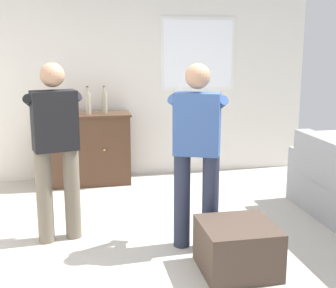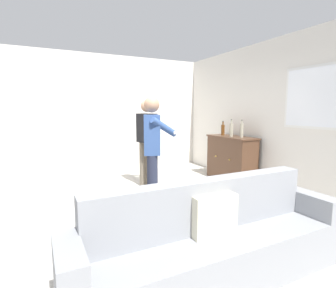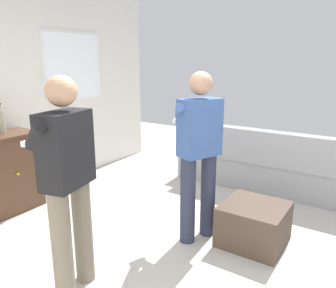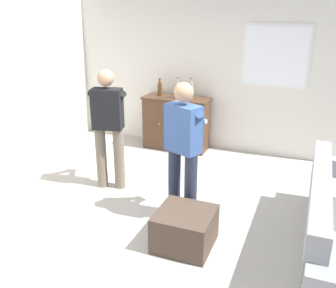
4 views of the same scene
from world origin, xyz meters
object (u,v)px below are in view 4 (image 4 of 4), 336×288
(couch, at_px, (331,228))
(bottle_spirits_clear, at_px, (160,89))
(person_standing_right, at_px, (184,146))
(ottoman, at_px, (185,229))
(bottle_wine_green, at_px, (178,90))
(person_standing_left, at_px, (108,124))
(sideboard_cabinet, at_px, (176,123))
(bottle_liquor_amber, at_px, (191,90))

(couch, xyz_separation_m, bottle_spirits_clear, (-2.91, 2.36, 0.73))
(person_standing_right, bearing_deg, ottoman, -67.74)
(bottle_wine_green, height_order, person_standing_left, person_standing_left)
(sideboard_cabinet, height_order, bottle_spirits_clear, bottle_spirits_clear)
(bottle_wine_green, xyz_separation_m, person_standing_left, (-0.35, -1.74, -0.15))
(sideboard_cabinet, bearing_deg, ottoman, -67.30)
(bottle_wine_green, height_order, person_standing_right, person_standing_right)
(bottle_spirits_clear, height_order, person_standing_right, person_standing_right)
(ottoman, bearing_deg, bottle_liquor_amber, 107.77)
(couch, distance_m, bottle_liquor_amber, 3.41)
(bottle_liquor_amber, xyz_separation_m, person_standing_right, (0.67, -2.24, -0.15))
(bottle_spirits_clear, distance_m, person_standing_left, 1.81)
(bottle_spirits_clear, distance_m, ottoman, 3.23)
(ottoman, relative_size, person_standing_right, 0.36)
(couch, bearing_deg, bottle_liquor_amber, 134.50)
(couch, xyz_separation_m, sideboard_cabinet, (-2.59, 2.35, 0.14))
(bottle_wine_green, bearing_deg, bottle_spirits_clear, 169.56)
(sideboard_cabinet, xyz_separation_m, ottoman, (1.14, -2.73, -0.27))
(sideboard_cabinet, bearing_deg, couch, -42.17)
(couch, xyz_separation_m, person_standing_left, (-2.90, 0.55, 0.61))
(sideboard_cabinet, xyz_separation_m, bottle_spirits_clear, (-0.32, 0.01, 0.59))
(couch, bearing_deg, ottoman, -164.95)
(couch, bearing_deg, person_standing_left, 169.18)
(bottle_liquor_amber, relative_size, ottoman, 0.59)
(sideboard_cabinet, distance_m, person_standing_right, 2.44)
(ottoman, distance_m, person_standing_left, 1.88)
(sideboard_cabinet, xyz_separation_m, person_standing_right, (0.93, -2.21, 0.46))
(bottle_wine_green, bearing_deg, person_standing_right, -67.62)
(bottle_spirits_clear, xyz_separation_m, person_standing_right, (1.25, -2.22, -0.13))
(couch, distance_m, bottle_wine_green, 3.51)
(bottle_spirits_clear, height_order, ottoman, bottle_spirits_clear)
(bottle_spirits_clear, relative_size, ottoman, 0.51)
(person_standing_left, bearing_deg, bottle_spirits_clear, 90.30)
(couch, xyz_separation_m, ottoman, (-1.45, -0.39, -0.13))
(sideboard_cabinet, height_order, person_standing_right, person_standing_right)
(couch, bearing_deg, bottle_spirits_clear, 140.98)
(person_standing_left, height_order, person_standing_right, same)
(sideboard_cabinet, distance_m, bottle_liquor_amber, 0.67)
(bottle_liquor_amber, relative_size, bottle_spirits_clear, 1.15)
(bottle_liquor_amber, bearing_deg, sideboard_cabinet, -174.25)
(sideboard_cabinet, bearing_deg, bottle_wine_green, -52.62)
(person_standing_right, bearing_deg, person_standing_left, 161.34)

